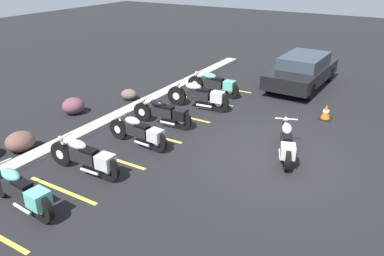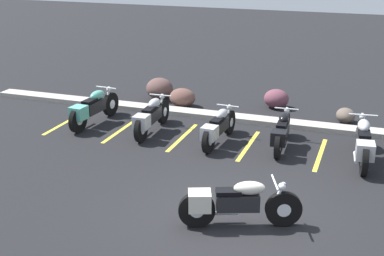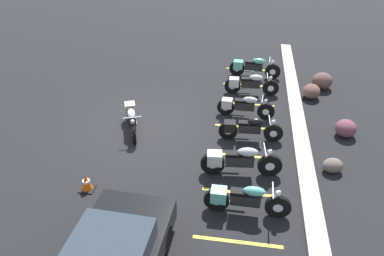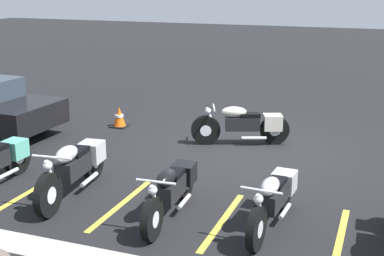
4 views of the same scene
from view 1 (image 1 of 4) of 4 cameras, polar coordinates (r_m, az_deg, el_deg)
name	(u,v)px [view 1 (image 1 of 4)]	position (r m, az deg, el deg)	size (l,w,h in m)	color
ground	(271,158)	(10.15, 11.90, -4.48)	(60.00, 60.00, 0.00)	black
motorcycle_cream_featured	(286,142)	(10.05, 14.17, -2.12)	(2.04, 0.98, 0.84)	black
parked_bike_0	(21,191)	(8.53, -24.66, -8.70)	(0.63, 2.23, 0.88)	black
parked_bike_1	(86,157)	(9.37, -15.78, -4.32)	(0.61, 2.16, 0.85)	black
parked_bike_2	(140,132)	(10.47, -7.96, -0.59)	(0.58, 2.06, 0.81)	black
parked_bike_3	(165,113)	(11.70, -4.20, 2.34)	(0.58, 2.08, 0.82)	black
parked_bike_4	(201,96)	(13.02, 1.31, 4.95)	(0.67, 2.31, 0.91)	black
parked_bike_5	(215,84)	(14.41, 3.56, 6.71)	(0.61, 2.17, 0.85)	black
car_black	(302,70)	(16.04, 16.46, 8.44)	(4.37, 1.96, 1.29)	black
concrete_curb	(116,116)	(12.64, -11.51, 1.79)	(18.00, 0.50, 0.12)	#A8A399
landscape_rock_0	(20,141)	(11.20, -24.71, -1.88)	(0.80, 0.68, 0.56)	brown
landscape_rock_1	(73,106)	(13.28, -17.63, 3.23)	(0.75, 0.68, 0.56)	brown
landscape_rock_3	(129,95)	(14.18, -9.57, 5.05)	(0.59, 0.50, 0.41)	brown
traffic_cone	(326,112)	(13.00, 19.74, 2.25)	(0.40, 0.40, 0.50)	black
stall_line_1	(62,190)	(9.12, -19.14, -8.95)	(0.10, 2.10, 0.00)	gold
stall_line_2	(113,159)	(10.10, -11.90, -4.62)	(0.10, 2.10, 0.00)	gold
stall_line_3	(152,135)	(11.26, -6.11, -1.06)	(0.10, 2.10, 0.00)	gold
stall_line_4	(182,116)	(12.54, -1.46, 1.81)	(0.10, 2.10, 0.00)	gold
stall_line_5	(207,101)	(13.92, 2.30, 4.13)	(0.10, 2.10, 0.00)	gold
stall_line_6	(227,89)	(15.36, 5.39, 6.00)	(0.10, 2.10, 0.00)	gold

